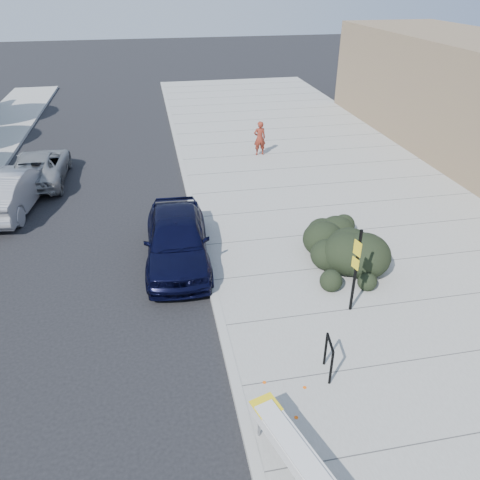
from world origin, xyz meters
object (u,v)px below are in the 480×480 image
(wagon_silver, at_px, (9,189))
(suv_silver, at_px, (39,167))
(bench, at_px, (293,449))
(bike_rack, at_px, (329,355))
(sedan_navy, at_px, (177,239))
(pedestrian, at_px, (260,138))
(sign_post, at_px, (356,266))

(wagon_silver, height_order, suv_silver, wagon_silver)
(bench, distance_m, bike_rack, 2.47)
(bike_rack, bearing_deg, wagon_silver, 138.24)
(bench, bearing_deg, wagon_silver, 102.79)
(wagon_silver, bearing_deg, suv_silver, -95.82)
(sedan_navy, relative_size, pedestrian, 2.92)
(suv_silver, bearing_deg, pedestrian, -173.98)
(pedestrian, bearing_deg, sign_post, 86.03)
(sign_post, xyz_separation_m, pedestrian, (0.40, 12.00, -0.54))
(pedestrian, bearing_deg, sedan_navy, 59.93)
(bike_rack, height_order, sign_post, sign_post)
(pedestrian, bearing_deg, bike_rack, 80.76)
(suv_silver, bearing_deg, sign_post, 130.25)
(bike_rack, relative_size, sedan_navy, 0.19)
(sedan_navy, relative_size, wagon_silver, 0.98)
(sign_post, relative_size, wagon_silver, 0.49)
(sign_post, relative_size, pedestrian, 1.47)
(pedestrian, bearing_deg, bench, 76.79)
(sign_post, bearing_deg, pedestrian, 74.49)
(bench, distance_m, suv_silver, 16.34)
(wagon_silver, relative_size, suv_silver, 1.02)
(bench, height_order, sedan_navy, sedan_navy)
(suv_silver, bearing_deg, bench, 113.46)
(sign_post, height_order, pedestrian, sign_post)
(sedan_navy, bearing_deg, sign_post, -36.80)
(bike_rack, height_order, wagon_silver, wagon_silver)
(sedan_navy, distance_m, wagon_silver, 7.57)
(sedan_navy, xyz_separation_m, suv_silver, (-5.20, 7.48, -0.15))
(bike_rack, relative_size, wagon_silver, 0.19)
(sign_post, bearing_deg, wagon_silver, 126.49)
(sedan_navy, height_order, pedestrian, pedestrian)
(bench, bearing_deg, bike_rack, 38.17)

